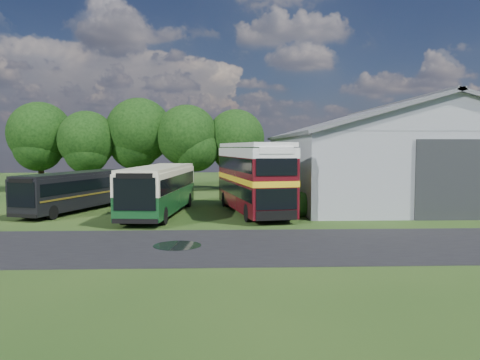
{
  "coord_description": "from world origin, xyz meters",
  "views": [
    {
      "loc": [
        0.54,
        -24.16,
        4.5
      ],
      "look_at": [
        1.8,
        8.0,
        2.25
      ],
      "focal_mm": 35.0,
      "sensor_mm": 36.0,
      "label": 1
    }
  ],
  "objects_px": {
    "storage_shed": "(388,151)",
    "bus_dark_single": "(73,191)",
    "bus_green_single": "(160,189)",
    "bus_maroon_double": "(253,178)"
  },
  "relations": [
    {
      "from": "bus_maroon_double",
      "to": "storage_shed",
      "type": "bearing_deg",
      "value": 23.78
    },
    {
      "from": "storage_shed",
      "to": "bus_dark_single",
      "type": "relative_size",
      "value": 2.43
    },
    {
      "from": "bus_dark_single",
      "to": "storage_shed",
      "type": "bearing_deg",
      "value": 35.08
    },
    {
      "from": "storage_shed",
      "to": "bus_dark_single",
      "type": "height_order",
      "value": "storage_shed"
    },
    {
      "from": "storage_shed",
      "to": "bus_dark_single",
      "type": "xyz_separation_m",
      "value": [
        -24.84,
        -7.17,
        -2.7
      ]
    },
    {
      "from": "storage_shed",
      "to": "bus_maroon_double",
      "type": "height_order",
      "value": "storage_shed"
    },
    {
      "from": "bus_maroon_double",
      "to": "bus_dark_single",
      "type": "bearing_deg",
      "value": 164.65
    },
    {
      "from": "storage_shed",
      "to": "bus_green_single",
      "type": "distance_m",
      "value": 20.76
    },
    {
      "from": "storage_shed",
      "to": "bus_green_single",
      "type": "height_order",
      "value": "storage_shed"
    },
    {
      "from": "bus_maroon_double",
      "to": "bus_dark_single",
      "type": "height_order",
      "value": "bus_maroon_double"
    }
  ]
}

